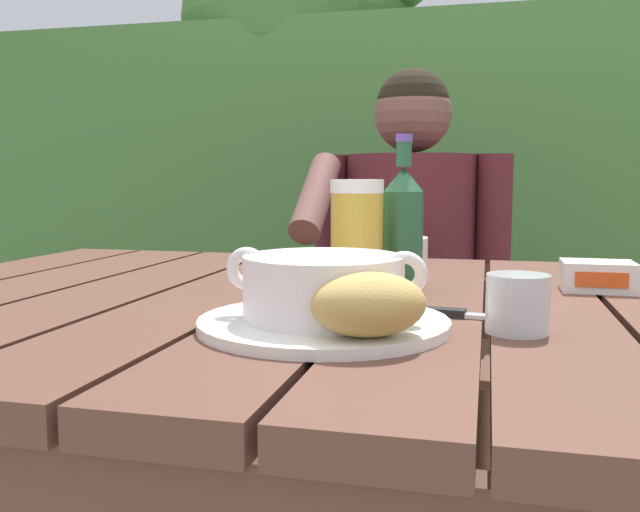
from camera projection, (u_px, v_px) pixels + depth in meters
dining_table at (317, 356)px, 0.98m from camera, size 1.40×1.00×0.77m
hedge_backdrop at (444, 126)px, 2.68m from camera, size 3.66×1.00×2.46m
chair_near_diner at (415, 349)px, 1.90m from camera, size 0.42×0.47×0.91m
person_eating at (407, 270)px, 1.68m from camera, size 0.48×0.47×1.20m
serving_plate at (324, 323)px, 0.77m from camera, size 0.28×0.28×0.01m
soup_bowl at (324, 285)px, 0.76m from camera, size 0.23×0.18×0.08m
bread_roll at (369, 304)px, 0.67m from camera, size 0.15×0.13×0.06m
beer_glass at (357, 237)px, 0.98m from camera, size 0.08×0.08×0.17m
beer_bottle at (403, 226)px, 1.03m from camera, size 0.06×0.06×0.23m
water_glass_small at (518, 304)px, 0.74m from camera, size 0.07×0.07×0.06m
butter_tub at (597, 276)px, 1.02m from camera, size 0.10×0.08×0.04m
table_knife at (463, 314)px, 0.82m from camera, size 0.15×0.03×0.01m
diner_bowl at (389, 250)px, 1.34m from camera, size 0.15×0.15×0.05m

